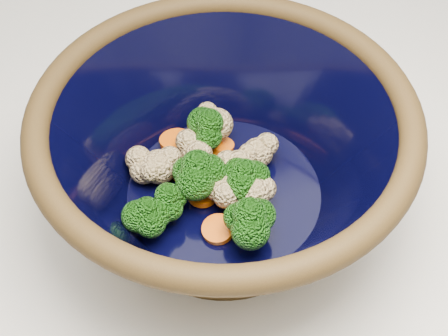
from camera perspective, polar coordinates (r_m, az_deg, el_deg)
name	(u,v)px	position (r m, az deg, el deg)	size (l,w,h in m)	color
mixing_bowl	(224,158)	(0.53, 0.00, 0.92)	(0.33, 0.33, 0.14)	black
vegetable_pile	(209,173)	(0.55, -1.34, -0.50)	(0.15, 0.17, 0.06)	#608442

